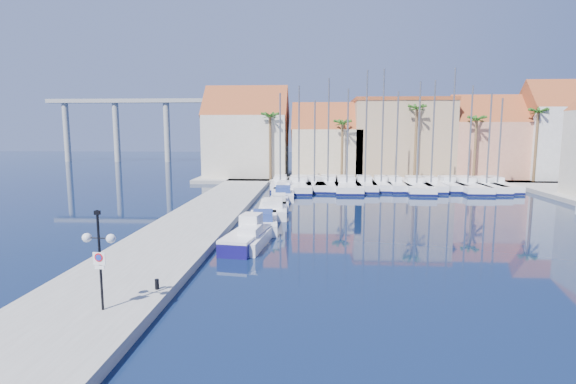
# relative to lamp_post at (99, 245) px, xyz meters

# --- Properties ---
(ground) EXTENTS (260.00, 260.00, 0.00)m
(ground) POSITION_rel_lamp_post_xyz_m (7.93, 4.38, -3.10)
(ground) COLOR black
(ground) RESTS_ON ground
(quay_west) EXTENTS (6.00, 77.00, 0.50)m
(quay_west) POSITION_rel_lamp_post_xyz_m (-1.07, 17.88, -2.85)
(quay_west) COLOR gray
(quay_west) RESTS_ON ground
(shore_north) EXTENTS (54.00, 16.00, 0.50)m
(shore_north) POSITION_rel_lamp_post_xyz_m (17.93, 52.38, -2.85)
(shore_north) COLOR gray
(shore_north) RESTS_ON ground
(lamp_post) EXTENTS (1.34, 0.44, 3.96)m
(lamp_post) POSITION_rel_lamp_post_xyz_m (0.00, 0.00, 0.00)
(lamp_post) COLOR black
(lamp_post) RESTS_ON quay_west
(bollard) EXTENTS (0.18, 0.18, 0.46)m
(bollard) POSITION_rel_lamp_post_xyz_m (1.33, 2.35, -2.37)
(bollard) COLOR black
(bollard) RESTS_ON quay_west
(fishing_boat) EXTENTS (2.72, 5.81, 1.96)m
(fishing_boat) POSITION_rel_lamp_post_xyz_m (3.89, 11.74, -2.45)
(fishing_boat) COLOR #140E55
(fishing_boat) RESTS_ON ground
(motorboat_west_0) EXTENTS (2.19, 5.37, 1.40)m
(motorboat_west_0) POSITION_rel_lamp_post_xyz_m (4.20, 11.70, -2.59)
(motorboat_west_0) COLOR white
(motorboat_west_0) RESTS_ON ground
(motorboat_west_1) EXTENTS (2.75, 6.78, 1.40)m
(motorboat_west_1) POSITION_rel_lamp_post_xyz_m (4.29, 17.25, -2.59)
(motorboat_west_1) COLOR white
(motorboat_west_1) RESTS_ON ground
(motorboat_west_2) EXTENTS (2.92, 7.65, 1.40)m
(motorboat_west_2) POSITION_rel_lamp_post_xyz_m (4.50, 23.12, -2.59)
(motorboat_west_2) COLOR white
(motorboat_west_2) RESTS_ON ground
(motorboat_west_3) EXTENTS (2.11, 5.45, 1.40)m
(motorboat_west_3) POSITION_rel_lamp_post_xyz_m (4.81, 26.32, -2.59)
(motorboat_west_3) COLOR white
(motorboat_west_3) RESTS_ON ground
(motorboat_west_4) EXTENTS (2.68, 7.21, 1.40)m
(motorboat_west_4) POSITION_rel_lamp_post_xyz_m (4.76, 32.20, -2.59)
(motorboat_west_4) COLOR white
(motorboat_west_4) RESTS_ON ground
(motorboat_west_5) EXTENTS (2.75, 6.95, 1.40)m
(motorboat_west_5) POSITION_rel_lamp_post_xyz_m (4.66, 37.10, -2.59)
(motorboat_west_5) COLOR white
(motorboat_west_5) RESTS_ON ground
(sailboat_0) EXTENTS (2.52, 8.44, 11.94)m
(sailboat_0) POSITION_rel_lamp_post_xyz_m (3.81, 40.51, -2.50)
(sailboat_0) COLOR white
(sailboat_0) RESTS_ON ground
(sailboat_1) EXTENTS (3.52, 11.98, 12.72)m
(sailboat_1) POSITION_rel_lamp_post_xyz_m (6.19, 39.69, -2.54)
(sailboat_1) COLOR white
(sailboat_1) RESTS_ON ground
(sailboat_2) EXTENTS (3.19, 9.36, 11.02)m
(sailboat_2) POSITION_rel_lamp_post_xyz_m (8.09, 40.42, -2.53)
(sailboat_2) COLOR white
(sailboat_2) RESTS_ON ground
(sailboat_3) EXTENTS (3.58, 10.87, 13.71)m
(sailboat_3) POSITION_rel_lamp_post_xyz_m (9.88, 40.61, -2.51)
(sailboat_3) COLOR white
(sailboat_3) RESTS_ON ground
(sailboat_4) EXTENTS (3.28, 12.02, 12.39)m
(sailboat_4) POSITION_rel_lamp_post_xyz_m (12.15, 40.01, -2.54)
(sailboat_4) COLOR white
(sailboat_4) RESTS_ON ground
(sailboat_5) EXTENTS (2.83, 9.84, 14.63)m
(sailboat_5) POSITION_rel_lamp_post_xyz_m (14.47, 40.47, -2.48)
(sailboat_5) COLOR white
(sailboat_5) RESTS_ON ground
(sailboat_6) EXTENTS (3.09, 9.05, 14.80)m
(sailboat_6) POSITION_rel_lamp_post_xyz_m (16.56, 40.77, -2.46)
(sailboat_6) COLOR white
(sailboat_6) RESTS_ON ground
(sailboat_7) EXTENTS (2.82, 9.14, 12.08)m
(sailboat_7) POSITION_rel_lamp_post_xyz_m (18.23, 40.54, -2.51)
(sailboat_7) COLOR white
(sailboat_7) RESTS_ON ground
(sailboat_8) EXTENTS (3.78, 11.72, 13.17)m
(sailboat_8) POSITION_rel_lamp_post_xyz_m (20.73, 39.87, -2.53)
(sailboat_8) COLOR white
(sailboat_8) RESTS_ON ground
(sailboat_9) EXTENTS (2.64, 9.03, 13.33)m
(sailboat_9) POSITION_rel_lamp_post_xyz_m (22.57, 40.30, -2.49)
(sailboat_9) COLOR white
(sailboat_9) RESTS_ON ground
(sailboat_10) EXTENTS (2.63, 8.59, 14.85)m
(sailboat_10) POSITION_rel_lamp_post_xyz_m (24.98, 40.83, -2.44)
(sailboat_10) COLOR white
(sailboat_10) RESTS_ON ground
(sailboat_11) EXTENTS (3.33, 11.71, 12.70)m
(sailboat_11) POSITION_rel_lamp_post_xyz_m (26.98, 40.40, -2.54)
(sailboat_11) COLOR white
(sailboat_11) RESTS_ON ground
(sailboat_12) EXTENTS (2.94, 10.14, 11.72)m
(sailboat_12) POSITION_rel_lamp_post_xyz_m (29.11, 40.03, -2.53)
(sailboat_12) COLOR white
(sailboat_12) RESTS_ON ground
(sailboat_13) EXTENTS (3.05, 9.94, 11.23)m
(sailboat_13) POSITION_rel_lamp_post_xyz_m (30.71, 40.83, -2.53)
(sailboat_13) COLOR white
(sailboat_13) RESTS_ON ground
(building_0) EXTENTS (12.30, 9.00, 13.50)m
(building_0) POSITION_rel_lamp_post_xyz_m (-2.07, 51.38, 3.42)
(building_0) COLOR beige
(building_0) RESTS_ON shore_north
(building_1) EXTENTS (10.30, 8.00, 11.00)m
(building_1) POSITION_rel_lamp_post_xyz_m (9.93, 51.38, 2.19)
(building_1) COLOR #C3B189
(building_1) RESTS_ON shore_north
(building_2) EXTENTS (14.20, 10.20, 11.50)m
(building_2) POSITION_rel_lamp_post_xyz_m (20.93, 52.38, 3.16)
(building_2) COLOR tan
(building_2) RESTS_ON shore_north
(building_3) EXTENTS (10.30, 8.00, 12.00)m
(building_3) POSITION_rel_lamp_post_xyz_m (32.93, 51.38, 2.76)
(building_3) COLOR tan
(building_3) RESTS_ON shore_north
(building_4) EXTENTS (8.30, 8.00, 14.00)m
(building_4) POSITION_rel_lamp_post_xyz_m (41.93, 50.38, 3.86)
(building_4) COLOR silver
(building_4) RESTS_ON shore_north
(palm_0) EXTENTS (2.60, 2.60, 10.15)m
(palm_0) POSITION_rel_lamp_post_xyz_m (1.93, 46.38, 5.98)
(palm_0) COLOR brown
(palm_0) RESTS_ON shore_north
(palm_1) EXTENTS (2.60, 2.60, 9.15)m
(palm_1) POSITION_rel_lamp_post_xyz_m (11.93, 46.38, 5.03)
(palm_1) COLOR brown
(palm_1) RESTS_ON shore_north
(palm_2) EXTENTS (2.60, 2.60, 11.15)m
(palm_2) POSITION_rel_lamp_post_xyz_m (21.93, 46.38, 6.91)
(palm_2) COLOR brown
(palm_2) RESTS_ON shore_north
(palm_3) EXTENTS (2.60, 2.60, 9.65)m
(palm_3) POSITION_rel_lamp_post_xyz_m (29.93, 46.38, 5.51)
(palm_3) COLOR brown
(palm_3) RESTS_ON shore_north
(palm_4) EXTENTS (2.60, 2.60, 10.65)m
(palm_4) POSITION_rel_lamp_post_xyz_m (37.93, 46.38, 6.45)
(palm_4) COLOR brown
(palm_4) RESTS_ON shore_north
(viaduct) EXTENTS (48.00, 2.20, 14.45)m
(viaduct) POSITION_rel_lamp_post_xyz_m (-31.15, 86.38, 7.15)
(viaduct) COLOR #9E9E99
(viaduct) RESTS_ON ground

